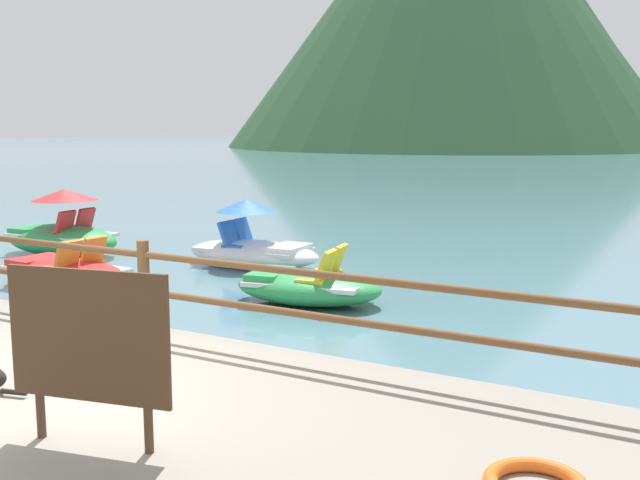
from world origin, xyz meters
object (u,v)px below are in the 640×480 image
pedal_boat_2 (62,233)px  pedal_boat_4 (66,273)px  sign_board (89,339)px  pedal_boat_0 (253,246)px  pedal_boat_3 (308,286)px

pedal_boat_2 → pedal_boat_4: pedal_boat_2 is taller
sign_board → pedal_boat_2: size_ratio=0.47×
sign_board → pedal_boat_4: 7.08m
sign_board → pedal_boat_0: size_ratio=0.46×
pedal_boat_0 → pedal_boat_3: 2.97m
pedal_boat_0 → pedal_boat_3: bearing=-40.3°
sign_board → pedal_boat_0: (-3.93, 7.52, -0.76)m
sign_board → pedal_boat_4: size_ratio=0.48×
pedal_boat_3 → pedal_boat_4: bearing=-164.2°
pedal_boat_0 → pedal_boat_3: (2.26, -1.92, -0.12)m
sign_board → pedal_boat_3: 5.90m
pedal_boat_2 → pedal_boat_3: pedal_boat_2 is taller
pedal_boat_0 → pedal_boat_4: (-1.41, -2.96, -0.12)m
sign_board → pedal_boat_2: (-7.75, 6.64, -0.70)m
pedal_boat_0 → sign_board: bearing=-62.4°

